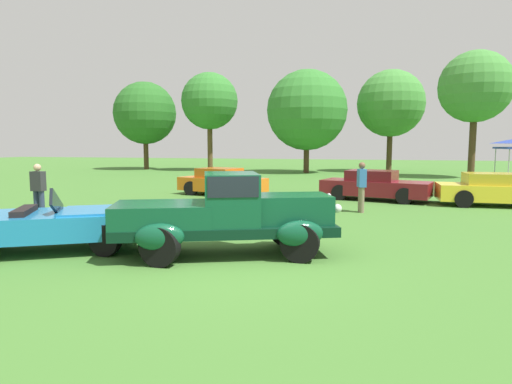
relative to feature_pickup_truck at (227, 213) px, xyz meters
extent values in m
plane|color=#42752D|center=(0.40, -0.56, -0.87)|extent=(120.00, 120.00, 0.00)
cube|color=black|center=(-0.04, -0.01, -0.31)|extent=(4.68, 2.96, 0.20)
cube|color=#0F472D|center=(1.21, 0.47, 0.07)|extent=(1.93, 1.61, 0.60)
ellipsoid|color=silver|center=(2.00, 0.78, 0.05)|extent=(0.34, 0.54, 0.68)
cube|color=#0F472D|center=(0.08, 0.03, 0.31)|extent=(1.49, 1.67, 1.04)
cube|color=black|center=(0.08, 0.03, 0.61)|extent=(1.41, 1.66, 0.40)
cube|color=#0F472D|center=(-1.21, -0.47, -0.01)|extent=(2.32, 2.01, 0.48)
ellipsoid|color=#0F472D|center=(1.01, 1.17, -0.31)|extent=(0.99, 0.67, 0.52)
ellipsoid|color=#0F472D|center=(1.54, -0.18, -0.31)|extent=(0.99, 0.67, 0.52)
ellipsoid|color=#0F472D|center=(-1.47, 0.20, -0.31)|extent=(0.99, 0.67, 0.52)
ellipsoid|color=#0F472D|center=(-0.95, -1.14, -0.31)|extent=(0.99, 0.67, 0.52)
sphere|color=silver|center=(1.88, 1.20, 0.13)|extent=(0.18, 0.18, 0.18)
sphere|color=silver|center=(2.20, 0.38, 0.13)|extent=(0.18, 0.18, 0.18)
cylinder|color=black|center=(1.01, 1.17, -0.49)|extent=(0.76, 0.24, 0.76)
cylinder|color=black|center=(1.54, -0.18, -0.49)|extent=(0.76, 0.24, 0.76)
cylinder|color=black|center=(-1.47, 0.20, -0.49)|extent=(0.76, 0.24, 0.76)
cylinder|color=black|center=(-0.95, -1.14, -0.49)|extent=(0.76, 0.24, 0.76)
cube|color=#1E7AB7|center=(-3.88, -0.66, -0.30)|extent=(4.33, 3.44, 0.52)
cube|color=#1E7AB7|center=(-2.86, -0.09, -0.10)|extent=(2.11, 2.05, 0.20)
cube|color=black|center=(-3.66, -0.54, 0.12)|extent=(0.66, 1.12, 0.82)
cube|color=black|center=(-4.22, -0.85, -0.06)|extent=(0.83, 1.19, 0.28)
cube|color=silver|center=(-2.06, 0.35, -0.59)|extent=(0.89, 1.49, 0.12)
cylinder|color=black|center=(-3.14, 0.63, -0.54)|extent=(0.66, 0.20, 0.66)
cylinder|color=black|center=(-2.39, -0.72, -0.54)|extent=(0.66, 0.20, 0.66)
cube|color=orange|center=(-3.59, 10.16, -0.37)|extent=(4.23, 2.79, 0.60)
cube|color=#BB5914|center=(-3.74, 10.20, 0.13)|extent=(2.07, 1.90, 0.44)
cylinder|color=black|center=(-2.71, 9.06, -0.55)|extent=(0.64, 0.22, 0.64)
cylinder|color=black|center=(-4.94, 9.78, -0.55)|extent=(0.64, 0.22, 0.64)
cube|color=maroon|center=(3.07, 10.12, -0.37)|extent=(4.58, 2.73, 0.60)
cube|color=maroon|center=(2.91, 10.16, 0.13)|extent=(2.20, 1.88, 0.44)
cylinder|color=black|center=(4.12, 9.04, -0.55)|extent=(0.64, 0.22, 0.64)
cylinder|color=black|center=(1.63, 9.71, -0.55)|extent=(0.64, 0.22, 0.64)
cube|color=yellow|center=(7.31, 9.41, -0.37)|extent=(3.92, 1.69, 0.60)
cube|color=gold|center=(7.15, 9.41, 0.13)|extent=(1.73, 1.45, 0.44)
cylinder|color=black|center=(6.14, 8.63, -0.55)|extent=(0.64, 0.22, 0.64)
cylinder|color=#7F7056|center=(2.54, 6.67, -0.44)|extent=(0.16, 0.16, 0.86)
cylinder|color=#7F7056|center=(2.59, 6.48, -0.44)|extent=(0.16, 0.16, 0.86)
cube|color=#336BB2|center=(2.57, 6.58, 0.29)|extent=(0.33, 0.45, 0.60)
sphere|color=brown|center=(2.57, 6.58, 0.71)|extent=(0.22, 0.22, 0.22)
cylinder|color=#283351|center=(-6.92, 2.80, -0.44)|extent=(0.16, 0.16, 0.86)
cylinder|color=#283351|center=(-7.12, 2.80, -0.44)|extent=(0.16, 0.16, 0.86)
cube|color=#2D2D33|center=(-7.02, 2.80, 0.29)|extent=(0.40, 0.25, 0.60)
sphere|color=tan|center=(-7.02, 2.80, 0.71)|extent=(0.22, 0.22, 0.22)
cylinder|color=#B7B7BC|center=(9.51, 18.22, 0.16)|extent=(0.05, 0.05, 2.05)
cylinder|color=#B7B7BC|center=(9.51, 15.76, 0.16)|extent=(0.05, 0.05, 2.05)
cylinder|color=#47331E|center=(-17.06, 27.98, 0.91)|extent=(0.44, 0.44, 3.57)
sphere|color=#286623|center=(-17.06, 27.98, 4.24)|extent=(5.61, 5.61, 5.61)
cylinder|color=brown|center=(-10.73, 27.75, 1.47)|extent=(0.44, 0.44, 4.67)
sphere|color=#337A2D|center=(-10.73, 27.75, 5.14)|extent=(4.88, 4.88, 4.88)
cylinder|color=#47331E|center=(-2.13, 26.76, 0.75)|extent=(0.44, 0.44, 3.24)
sphere|color=#337A2D|center=(-2.13, 26.76, 4.12)|extent=(6.38, 6.38, 6.38)
cylinder|color=#47331E|center=(4.37, 29.56, 1.19)|extent=(0.44, 0.44, 4.13)
sphere|color=#428938|center=(4.37, 29.56, 4.76)|extent=(5.45, 5.45, 5.45)
cylinder|color=#47331E|center=(9.49, 23.94, 1.53)|extent=(0.44, 0.44, 4.80)
sphere|color=#428938|center=(9.49, 23.94, 5.24)|extent=(4.74, 4.74, 4.74)
camera|label=1|loc=(2.80, -8.45, 1.41)|focal=30.73mm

